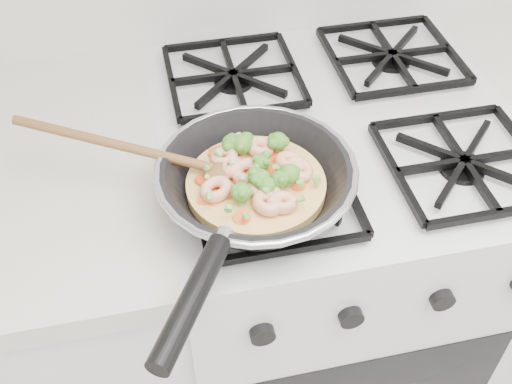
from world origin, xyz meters
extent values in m
cube|color=white|center=(0.00, 1.70, 0.45)|extent=(0.60, 0.60, 0.90)
cube|color=black|center=(0.00, 1.70, 0.91)|extent=(0.56, 0.56, 0.02)
torus|color=silver|center=(-0.18, 1.54, 0.97)|extent=(0.28, 0.28, 0.01)
cylinder|color=black|center=(-0.29, 1.35, 0.97)|extent=(0.12, 0.17, 0.03)
cylinder|color=#FFCB6E|center=(-0.18, 1.54, 0.94)|extent=(0.20, 0.20, 0.02)
ellipsoid|color=brown|center=(-0.22, 1.56, 0.96)|extent=(0.06, 0.05, 0.01)
cylinder|color=brown|center=(-0.36, 1.62, 0.99)|extent=(0.27, 0.13, 0.06)
torus|color=#FFBA96|center=(-0.21, 1.59, 0.96)|extent=(0.04, 0.04, 0.02)
torus|color=#FFBA96|center=(-0.23, 1.53, 0.96)|extent=(0.06, 0.06, 0.02)
torus|color=#FFBA96|center=(-0.11, 1.54, 0.96)|extent=(0.06, 0.06, 0.02)
torus|color=#FFBA96|center=(-0.17, 1.49, 0.96)|extent=(0.06, 0.06, 0.02)
torus|color=#FFBA96|center=(-0.17, 1.52, 0.96)|extent=(0.06, 0.06, 0.02)
torus|color=#FFBA96|center=(-0.15, 1.49, 0.96)|extent=(0.05, 0.05, 0.02)
torus|color=#FFBA96|center=(-0.19, 1.55, 0.96)|extent=(0.07, 0.07, 0.02)
torus|color=#FFBA96|center=(-0.16, 1.60, 0.96)|extent=(0.06, 0.06, 0.02)
torus|color=#FFBA96|center=(-0.20, 1.57, 0.96)|extent=(0.06, 0.05, 0.03)
torus|color=#FFBA96|center=(-0.12, 1.56, 0.96)|extent=(0.07, 0.07, 0.02)
ellipsoid|color=#549831|center=(-0.17, 1.51, 0.97)|extent=(0.03, 0.03, 0.02)
ellipsoid|color=#549831|center=(-0.18, 1.60, 0.97)|extent=(0.04, 0.04, 0.03)
ellipsoid|color=#549831|center=(-0.13, 1.53, 0.97)|extent=(0.04, 0.04, 0.03)
ellipsoid|color=#549831|center=(-0.17, 1.56, 0.97)|extent=(0.03, 0.03, 0.02)
ellipsoid|color=#549831|center=(-0.17, 1.53, 0.97)|extent=(0.04, 0.04, 0.03)
ellipsoid|color=#549831|center=(-0.15, 1.52, 0.97)|extent=(0.03, 0.03, 0.02)
ellipsoid|color=#549831|center=(-0.18, 1.53, 0.97)|extent=(0.03, 0.03, 0.03)
ellipsoid|color=#549831|center=(-0.13, 1.60, 0.97)|extent=(0.04, 0.04, 0.03)
ellipsoid|color=#549831|center=(-0.20, 1.61, 0.97)|extent=(0.03, 0.03, 0.03)
ellipsoid|color=#549831|center=(-0.20, 1.51, 0.97)|extent=(0.04, 0.04, 0.03)
cylinder|color=#F65C1F|center=(-0.21, 1.48, 0.95)|extent=(0.03, 0.03, 0.01)
cylinder|color=#F65C1F|center=(-0.16, 1.55, 0.95)|extent=(0.03, 0.03, 0.01)
cylinder|color=#F65C1F|center=(-0.22, 1.53, 0.95)|extent=(0.04, 0.04, 0.01)
cylinder|color=#F65C1F|center=(-0.15, 1.56, 0.95)|extent=(0.03, 0.03, 0.00)
cylinder|color=#F65C1F|center=(-0.13, 1.58, 0.95)|extent=(0.04, 0.04, 0.00)
cylinder|color=#F65C1F|center=(-0.25, 1.56, 0.95)|extent=(0.03, 0.03, 0.01)
cylinder|color=#F65C1F|center=(-0.22, 1.61, 0.95)|extent=(0.03, 0.03, 0.01)
cylinder|color=#F65C1F|center=(-0.17, 1.54, 0.95)|extent=(0.03, 0.03, 0.01)
cylinder|color=#F65C1F|center=(-0.12, 1.52, 0.95)|extent=(0.03, 0.03, 0.01)
cylinder|color=#F65C1F|center=(-0.25, 1.52, 0.95)|extent=(0.04, 0.04, 0.01)
cylinder|color=#F65C1F|center=(-0.22, 1.61, 0.95)|extent=(0.03, 0.03, 0.00)
cylinder|color=#F65C1F|center=(-0.20, 1.57, 0.95)|extent=(0.03, 0.03, 0.01)
cylinder|color=#F65C1F|center=(-0.19, 1.58, 0.95)|extent=(0.04, 0.04, 0.01)
cylinder|color=#77CC51|center=(-0.10, 1.51, 0.97)|extent=(0.01, 0.01, 0.01)
cylinder|color=#C0E3A0|center=(-0.12, 1.53, 0.97)|extent=(0.01, 0.01, 0.01)
cylinder|color=#C0E3A0|center=(-0.14, 1.48, 0.97)|extent=(0.01, 0.01, 0.01)
cylinder|color=#77CC51|center=(-0.23, 1.48, 0.97)|extent=(0.01, 0.01, 0.01)
cylinder|color=#77CC51|center=(-0.12, 1.54, 0.97)|extent=(0.01, 0.01, 0.01)
cylinder|color=#77CC51|center=(-0.24, 1.57, 0.97)|extent=(0.01, 0.01, 0.01)
cylinder|color=#77CC51|center=(-0.13, 1.48, 0.97)|extent=(0.01, 0.01, 0.01)
cylinder|color=#77CC51|center=(-0.16, 1.61, 0.97)|extent=(0.01, 0.01, 0.01)
cylinder|color=#77CC51|center=(-0.19, 1.62, 0.97)|extent=(0.01, 0.01, 0.01)
cylinder|color=#77CC51|center=(-0.18, 1.60, 0.97)|extent=(0.01, 0.01, 0.01)
cylinder|color=#77CC51|center=(-0.25, 1.51, 0.97)|extent=(0.01, 0.01, 0.01)
cylinder|color=#C0E3A0|center=(-0.24, 1.58, 0.97)|extent=(0.01, 0.01, 0.01)
cylinder|color=#77CC51|center=(-0.24, 1.55, 0.97)|extent=(0.01, 0.01, 0.01)
cylinder|color=#77CC51|center=(-0.22, 1.59, 0.97)|extent=(0.01, 0.01, 0.01)
cylinder|color=#C0E3A0|center=(-0.20, 1.57, 0.97)|extent=(0.01, 0.01, 0.01)
cylinder|color=#C0E3A0|center=(-0.17, 1.61, 0.97)|extent=(0.01, 0.01, 0.01)
cylinder|color=#77CC51|center=(-0.15, 1.54, 0.97)|extent=(0.01, 0.01, 0.01)
cylinder|color=#C0E3A0|center=(-0.16, 1.51, 0.97)|extent=(0.01, 0.01, 0.01)
cylinder|color=#77CC51|center=(-0.17, 1.50, 0.97)|extent=(0.01, 0.01, 0.01)
cylinder|color=#C0E3A0|center=(-0.20, 1.53, 0.98)|extent=(0.01, 0.01, 0.01)
cylinder|color=#77CC51|center=(-0.21, 1.47, 0.97)|extent=(0.01, 0.01, 0.01)
cylinder|color=#C0E3A0|center=(-0.18, 1.62, 0.97)|extent=(0.01, 0.01, 0.01)
cylinder|color=#77CC51|center=(-0.18, 1.55, 0.98)|extent=(0.01, 0.01, 0.01)
cylinder|color=#77CC51|center=(-0.12, 1.51, 0.97)|extent=(0.01, 0.01, 0.01)
camera|label=1|loc=(-0.31, 0.93, 1.56)|focal=43.77mm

